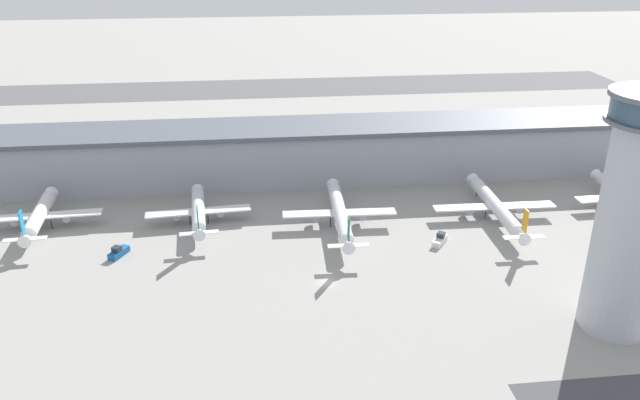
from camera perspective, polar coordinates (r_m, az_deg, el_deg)
ground_plane at (r=154.83m, az=0.58°, el=-7.54°), size 1000.00×1000.00×0.00m
terminal_building at (r=214.00m, az=-1.70°, el=4.43°), size 252.47×25.00×19.21m
runway_strip at (r=345.22m, az=-3.63°, el=10.20°), size 378.71×44.00×0.01m
control_tower at (r=141.46m, az=26.94°, el=-0.96°), size 19.01×19.01×56.60m
airplane_gate_alpha at (r=196.12m, az=-24.28°, el=-1.28°), size 34.49×34.24×12.88m
airplane_gate_bravo at (r=185.58m, az=-11.07°, el=-0.97°), size 30.70×33.17×12.22m
airplane_gate_charlie at (r=180.13m, az=1.82°, el=-1.17°), size 33.15×44.19×12.74m
airplane_gate_delta at (r=192.70m, az=15.75°, el=-0.54°), size 36.73×44.19×12.45m
airplane_gate_echo at (r=214.16m, az=26.40°, el=0.27°), size 32.44×38.66×11.95m
service_truck_catering at (r=174.48m, az=-17.94°, el=-4.57°), size 5.11×6.92×3.01m
service_truck_fuel at (r=175.47m, az=10.91°, el=-3.60°), size 5.80×6.62×3.09m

